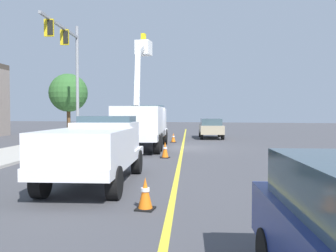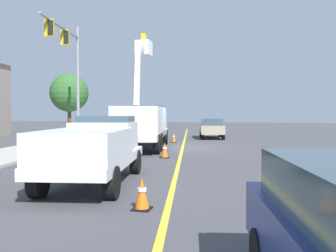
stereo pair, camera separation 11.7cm
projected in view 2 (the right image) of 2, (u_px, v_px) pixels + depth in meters
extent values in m
plane|color=#47474C|center=(183.00, 148.00, 21.48)|extent=(120.00, 120.00, 0.00)
cube|color=#B2ADA3|center=(48.00, 146.00, 22.06)|extent=(59.61, 14.77, 0.12)
cube|color=yellow|center=(183.00, 148.00, 21.48)|extent=(49.15, 9.52, 0.01)
cube|color=white|center=(143.00, 134.00, 20.93)|extent=(8.52, 3.99, 0.36)
cube|color=white|center=(148.00, 120.00, 23.51)|extent=(3.02, 2.80, 1.60)
cube|color=#384C56|center=(149.00, 110.00, 23.69)|extent=(2.17, 2.40, 0.64)
cube|color=white|center=(141.00, 122.00, 19.92)|extent=(5.62, 3.44, 1.80)
cube|color=white|center=(137.00, 78.00, 18.72)|extent=(1.04, 0.49, 3.05)
cube|color=white|center=(141.00, 49.00, 20.39)|extent=(2.83, 0.87, 1.15)
cube|color=white|center=(144.00, 48.00, 21.76)|extent=(0.90, 0.90, 0.90)
cube|color=yellow|center=(144.00, 39.00, 21.74)|extent=(0.36, 0.24, 0.60)
cylinder|color=black|center=(133.00, 137.00, 23.88)|extent=(1.09, 0.53, 1.04)
cylinder|color=black|center=(165.00, 137.00, 23.73)|extent=(1.09, 0.53, 1.04)
cylinder|color=black|center=(120.00, 142.00, 19.54)|extent=(1.09, 0.53, 1.04)
cylinder|color=black|center=(159.00, 142.00, 19.39)|extent=(1.09, 0.53, 1.04)
cylinder|color=black|center=(115.00, 144.00, 18.24)|extent=(1.09, 0.53, 1.04)
cylinder|color=black|center=(157.00, 144.00, 18.09)|extent=(1.09, 0.53, 1.04)
cube|color=white|center=(95.00, 159.00, 10.47)|extent=(5.89, 3.11, 0.30)
cube|color=white|center=(105.00, 138.00, 11.67)|extent=(2.34, 2.28, 1.10)
cube|color=#384C56|center=(106.00, 124.00, 11.85)|extent=(1.65, 1.98, 0.56)
cube|color=white|center=(85.00, 150.00, 9.45)|extent=(3.69, 2.69, 1.10)
cylinder|color=black|center=(84.00, 161.00, 12.38)|extent=(0.88, 0.45, 0.84)
cylinder|color=black|center=(136.00, 162.00, 12.26)|extent=(0.88, 0.45, 0.84)
cylinder|color=black|center=(38.00, 182.00, 8.70)|extent=(0.88, 0.45, 0.84)
cylinder|color=black|center=(112.00, 183.00, 8.57)|extent=(0.88, 0.45, 0.84)
cube|color=tan|center=(212.00, 129.00, 29.58)|extent=(5.07, 2.77, 0.70)
cube|color=#384C56|center=(211.00, 122.00, 29.70)|extent=(3.71, 2.29, 0.60)
cylinder|color=black|center=(223.00, 136.00, 27.91)|extent=(0.71, 0.36, 0.68)
cylinder|color=black|center=(202.00, 135.00, 28.02)|extent=(0.71, 0.36, 0.68)
cylinder|color=black|center=(220.00, 133.00, 31.16)|extent=(0.71, 0.36, 0.68)
cylinder|color=black|center=(201.00, 133.00, 31.28)|extent=(0.71, 0.36, 0.68)
cube|color=black|center=(142.00, 209.00, 7.68)|extent=(0.40, 0.40, 0.04)
cone|color=orange|center=(142.00, 193.00, 7.66)|extent=(0.32, 0.32, 0.69)
cylinder|color=white|center=(142.00, 190.00, 7.66)|extent=(0.20, 0.20, 0.08)
cube|color=black|center=(165.00, 158.00, 16.55)|extent=(0.40, 0.40, 0.04)
cone|color=orange|center=(165.00, 149.00, 16.54)|extent=(0.32, 0.32, 0.74)
cylinder|color=white|center=(165.00, 148.00, 16.53)|extent=(0.20, 0.20, 0.08)
cube|color=black|center=(174.00, 142.00, 25.40)|extent=(0.40, 0.40, 0.04)
cone|color=orange|center=(174.00, 137.00, 25.39)|extent=(0.32, 0.32, 0.67)
cylinder|color=white|center=(174.00, 136.00, 25.39)|extent=(0.20, 0.20, 0.08)
cylinder|color=gray|center=(78.00, 85.00, 24.91)|extent=(0.22, 0.22, 8.41)
cube|color=gray|center=(61.00, 26.00, 21.68)|extent=(6.14, 1.32, 0.16)
cube|color=gold|center=(65.00, 37.00, 22.32)|extent=(0.22, 0.57, 1.00)
cube|color=black|center=(66.00, 37.00, 22.31)|extent=(0.26, 0.35, 0.84)
cube|color=gold|center=(49.00, 28.00, 19.84)|extent=(0.22, 0.57, 1.00)
cube|color=black|center=(51.00, 28.00, 19.83)|extent=(0.26, 0.35, 0.84)
cylinder|color=brown|center=(70.00, 122.00, 30.34)|extent=(0.32, 0.32, 2.78)
sphere|color=#33662D|center=(69.00, 93.00, 30.25)|extent=(3.36, 3.36, 3.36)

